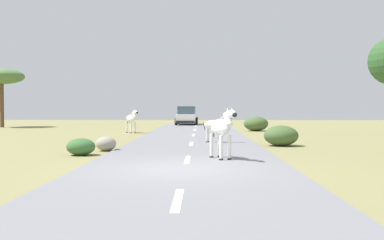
% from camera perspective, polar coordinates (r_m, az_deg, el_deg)
% --- Properties ---
extents(ground_plane, '(90.00, 90.00, 0.00)m').
position_cam_1_polar(ground_plane, '(11.98, -1.64, -6.62)').
color(ground_plane, olive).
extents(road, '(6.00, 64.00, 0.05)m').
position_cam_1_polar(road, '(11.97, -0.88, -6.51)').
color(road, slate).
rests_on(road, ground_plane).
extents(lane_markings, '(0.16, 56.00, 0.01)m').
position_cam_1_polar(lane_markings, '(10.98, -1.06, -7.11)').
color(lane_markings, silver).
rests_on(lane_markings, road).
extents(zebra_0, '(0.94, 1.68, 1.67)m').
position_cam_1_polar(zebra_0, '(14.10, 3.90, -1.09)').
color(zebra_0, silver).
rests_on(zebra_0, road).
extents(zebra_1, '(1.41, 0.65, 1.36)m').
position_cam_1_polar(zebra_1, '(20.68, 3.08, -0.70)').
color(zebra_1, silver).
rests_on(zebra_1, road).
extents(zebra_3, '(1.12, 1.49, 1.57)m').
position_cam_1_polar(zebra_3, '(29.09, -7.96, 0.14)').
color(zebra_3, silver).
rests_on(zebra_3, ground_plane).
extents(car_0, '(2.11, 4.38, 1.74)m').
position_cam_1_polar(car_0, '(41.44, -0.70, 0.51)').
color(car_0, white).
rests_on(car_0, road).
extents(tree_4, '(3.75, 3.75, 4.98)m').
position_cam_1_polar(tree_4, '(40.23, -23.72, 5.20)').
color(tree_4, brown).
rests_on(tree_4, ground_plane).
extents(bush_0, '(1.75, 1.57, 1.05)m').
position_cam_1_polar(bush_0, '(31.55, 8.39, -0.48)').
color(bush_0, '#425B2D').
rests_on(bush_0, ground_plane).
extents(bush_1, '(1.52, 1.37, 0.91)m').
position_cam_1_polar(bush_1, '(19.72, 11.61, -2.03)').
color(bush_1, '#425B2D').
rests_on(bush_1, ground_plane).
extents(bush_2, '(1.03, 0.92, 0.62)m').
position_cam_1_polar(bush_2, '(16.11, -14.37, -3.42)').
color(bush_2, '#386633').
rests_on(bush_2, ground_plane).
extents(rock_1, '(0.80, 0.76, 0.57)m').
position_cam_1_polar(rock_1, '(17.45, -11.21, -3.07)').
color(rock_1, gray).
rests_on(rock_1, ground_plane).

